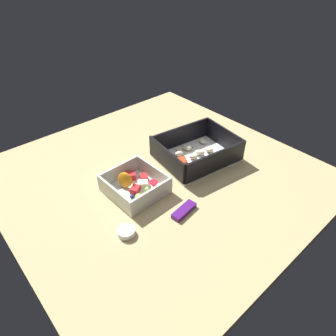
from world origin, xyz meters
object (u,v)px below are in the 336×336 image
paper_cup_liner (126,232)px  pasta_container (196,153)px  fruit_bowl (136,186)px  candy_bar (184,211)px

paper_cup_liner → pasta_container: bearing=-162.8°
fruit_bowl → paper_cup_liner: (10.21, 10.23, -0.95)cm
pasta_container → paper_cup_liner: bearing=25.2°
pasta_container → paper_cup_liner: (32.33, 10.02, -1.45)cm
pasta_container → paper_cup_liner: 33.87cm
pasta_container → candy_bar: bearing=44.9°
fruit_bowl → paper_cup_liner: bearing=45.0°
pasta_container → candy_bar: (18.11, 13.63, -1.57)cm
pasta_container → fruit_bowl: pasta_container is taller
candy_bar → paper_cup_liner: size_ratio=1.78×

